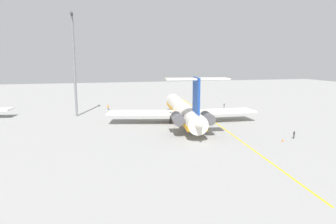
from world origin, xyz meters
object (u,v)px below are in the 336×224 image
object	(u,v)px
safety_cone_nose	(283,140)
ground_crew_near_tail	(108,107)
ground_crew_portside	(294,134)
light_mast	(74,61)
main_jetliner	(184,110)
ground_crew_near_nose	(224,105)

from	to	relation	value
safety_cone_nose	ground_crew_near_tail	bearing A→B (deg)	33.60
ground_crew_portside	light_mast	bearing A→B (deg)	43.00
main_jetliner	light_mast	size ratio (longest dim) A/B	1.51
ground_crew_portside	light_mast	size ratio (longest dim) A/B	0.06
ground_crew_near_nose	ground_crew_near_tail	xyz separation A→B (m)	(6.44, 38.35, 0.00)
main_jetliner	ground_crew_near_nose	xyz separation A→B (m)	(20.45, -20.62, -2.41)
main_jetliner	light_mast	world-z (taller)	light_mast
ground_crew_near_nose	ground_crew_portside	world-z (taller)	ground_crew_near_nose
safety_cone_nose	light_mast	xyz separation A→B (m)	(39.86, 41.96, 15.67)
ground_crew_near_tail	safety_cone_nose	world-z (taller)	ground_crew_near_tail
main_jetliner	ground_crew_portside	xyz separation A→B (m)	(-20.38, -18.22, -2.45)
main_jetliner	light_mast	distance (m)	35.08
light_mast	main_jetliner	bearing A→B (deg)	-123.49
ground_crew_portside	safety_cone_nose	bearing A→B (deg)	103.92
ground_crew_near_tail	safety_cone_nose	size ratio (longest dim) A/B	3.24
ground_crew_near_tail	ground_crew_portside	world-z (taller)	ground_crew_near_tail
ground_crew_near_nose	safety_cone_nose	size ratio (longest dim) A/B	3.24
main_jetliner	safety_cone_nose	size ratio (longest dim) A/B	80.98
ground_crew_near_nose	ground_crew_near_tail	bearing A→B (deg)	5.52
ground_crew_near_tail	ground_crew_portside	xyz separation A→B (m)	(-47.26, -35.94, -0.05)
safety_cone_nose	ground_crew_near_nose	bearing A→B (deg)	-8.14
ground_crew_near_nose	light_mast	xyz separation A→B (m)	(-2.34, 47.99, 14.81)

